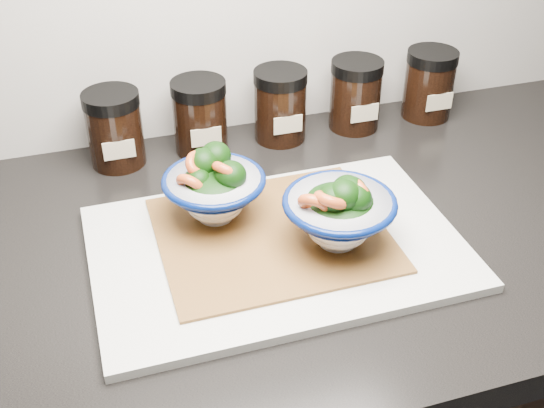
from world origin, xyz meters
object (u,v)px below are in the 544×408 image
object	(u,v)px
spice_jar_a	(115,129)
spice_jar_c	(280,105)
spice_jar_e	(429,84)
cutting_board	(277,247)
bowl_right	(340,212)
spice_jar_d	(355,94)
bowl_left	(214,188)
spice_jar_b	(200,117)

from	to	relation	value
spice_jar_a	spice_jar_c	distance (m)	0.25
spice_jar_a	spice_jar_e	size ratio (longest dim) A/B	1.00
cutting_board	spice_jar_a	xyz separation A→B (m)	(-0.16, 0.27, 0.05)
bowl_right	spice_jar_d	size ratio (longest dim) A/B	1.22
bowl_left	spice_jar_b	distance (m)	0.20
bowl_right	spice_jar_e	world-z (taller)	bowl_right
bowl_right	spice_jar_e	bearing A→B (deg)	46.91
cutting_board	spice_jar_e	distance (m)	0.44
bowl_left	spice_jar_d	distance (m)	0.34
cutting_board	spice_jar_a	bearing A→B (deg)	120.50
spice_jar_c	spice_jar_d	size ratio (longest dim) A/B	1.00
spice_jar_d	spice_jar_e	bearing A→B (deg)	0.00
spice_jar_e	bowl_right	bearing A→B (deg)	-133.09
cutting_board	spice_jar_c	distance (m)	0.29
cutting_board	bowl_left	distance (m)	0.11
cutting_board	spice_jar_b	world-z (taller)	spice_jar_b
spice_jar_b	spice_jar_e	size ratio (longest dim) A/B	1.00
spice_jar_b	spice_jar_e	world-z (taller)	same
spice_jar_b	spice_jar_c	distance (m)	0.13
cutting_board	spice_jar_c	size ratio (longest dim) A/B	3.98
spice_jar_b	spice_jar_d	xyz separation A→B (m)	(0.25, 0.00, 0.00)
bowl_left	bowl_right	bearing A→B (deg)	-36.83
spice_jar_c	spice_jar_e	xyz separation A→B (m)	(0.26, 0.00, 0.00)
bowl_right	spice_jar_a	xyz separation A→B (m)	(-0.23, 0.30, -0.00)
spice_jar_d	bowl_left	bearing A→B (deg)	-144.45
bowl_right	spice_jar_c	distance (m)	0.30
cutting_board	bowl_right	xyz separation A→B (m)	(0.07, -0.02, 0.06)
bowl_left	spice_jar_e	bearing A→B (deg)	25.92
spice_jar_c	spice_jar_e	distance (m)	0.26
bowl_right	spice_jar_c	world-z (taller)	bowl_right
spice_jar_e	cutting_board	bearing A→B (deg)	-141.98
bowl_right	spice_jar_d	xyz separation A→B (m)	(0.15, 0.30, -0.00)
spice_jar_d	spice_jar_e	distance (m)	0.13
bowl_left	spice_jar_c	distance (m)	0.25
bowl_right	spice_jar_d	bearing A→B (deg)	63.65
bowl_left	spice_jar_d	xyz separation A→B (m)	(0.28, 0.20, -0.00)
bowl_right	spice_jar_b	bearing A→B (deg)	109.62
bowl_left	spice_jar_a	distance (m)	0.22
spice_jar_d	spice_jar_e	xyz separation A→B (m)	(0.13, 0.00, 0.00)
cutting_board	spice_jar_b	size ratio (longest dim) A/B	3.98
cutting_board	spice_jar_d	world-z (taller)	spice_jar_d
cutting_board	bowl_right	world-z (taller)	bowl_right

